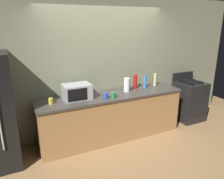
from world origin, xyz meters
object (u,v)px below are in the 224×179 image
at_px(paper_towel_roll, 127,85).
at_px(mug_yellow, 51,101).
at_px(bottle_vinegar, 155,80).
at_px(mug_blue, 106,96).
at_px(mug_green, 113,95).
at_px(stove_range, 189,101).
at_px(bottle_hot_sauce, 135,82).
at_px(microwave, 77,92).
at_px(bottle_spray_cleaner, 145,82).

height_order(paper_towel_roll, mug_yellow, paper_towel_roll).
relative_size(bottle_vinegar, mug_blue, 2.61).
bearing_deg(bottle_vinegar, mug_green, -164.54).
xyz_separation_m(stove_range, mug_yellow, (-3.14, -0.00, 0.49)).
bearing_deg(paper_towel_roll, bottle_hot_sauce, 22.53).
bearing_deg(microwave, mug_blue, -23.84).
xyz_separation_m(stove_range, bottle_hot_sauce, (-1.40, 0.15, 0.58)).
bearing_deg(mug_blue, mug_green, -5.55).
xyz_separation_m(paper_towel_roll, mug_yellow, (-1.48, -0.05, -0.09)).
bearing_deg(stove_range, microwave, 178.97).
distance_m(bottle_hot_sauce, mug_yellow, 1.75).
bearing_deg(mug_green, stove_range, 4.75).
bearing_deg(microwave, paper_towel_roll, 0.12).
relative_size(stove_range, mug_yellow, 10.88).
bearing_deg(bottle_spray_cleaner, stove_range, -4.64).
bearing_deg(mug_blue, paper_towel_roll, 20.68).
bearing_deg(bottle_vinegar, microwave, -176.73).
bearing_deg(mug_blue, bottle_hot_sauce, 21.27).
bearing_deg(mug_green, paper_towel_roll, 28.60).
bearing_deg(bottle_hot_sauce, bottle_spray_cleaner, -15.85).
xyz_separation_m(bottle_hot_sauce, bottle_vinegar, (0.50, -0.01, -0.01)).
height_order(bottle_vinegar, mug_green, bottle_vinegar).
distance_m(microwave, bottle_hot_sauce, 1.27).
relative_size(stove_range, mug_blue, 10.54).
xyz_separation_m(microwave, bottle_vinegar, (1.76, 0.10, -0.00)).
xyz_separation_m(mug_yellow, mug_blue, (0.93, -0.15, 0.00)).
bearing_deg(paper_towel_roll, mug_blue, -159.32).
xyz_separation_m(bottle_vinegar, mug_yellow, (-2.24, -0.15, -0.08)).
relative_size(microwave, bottle_hot_sauce, 1.66).
bearing_deg(mug_yellow, bottle_spray_cleaner, 2.96).
distance_m(stove_range, microwave, 2.73).
height_order(stove_range, bottle_spray_cleaner, bottle_spray_cleaner).
distance_m(paper_towel_roll, bottle_spray_cleaner, 0.46).
bearing_deg(stove_range, paper_towel_roll, 178.26).
distance_m(bottle_hot_sauce, mug_blue, 0.87).
bearing_deg(paper_towel_roll, bottle_vinegar, 7.49).
distance_m(stove_range, mug_blue, 2.26).
distance_m(paper_towel_roll, bottle_hot_sauce, 0.27).
bearing_deg(bottle_hot_sauce, microwave, -175.18).
distance_m(microwave, bottle_vinegar, 1.77).
relative_size(microwave, mug_blue, 4.68).
bearing_deg(mug_green, bottle_spray_cleaner, 17.30).
bearing_deg(bottle_spray_cleaner, bottle_vinegar, 9.95).
relative_size(microwave, bottle_spray_cleaner, 1.81).
xyz_separation_m(paper_towel_roll, mug_green, (-0.41, -0.22, -0.08)).
bearing_deg(mug_yellow, paper_towel_roll, 2.07).
xyz_separation_m(bottle_vinegar, mug_blue, (-1.30, -0.31, -0.08)).
height_order(stove_range, mug_yellow, stove_range).
relative_size(bottle_hot_sauce, mug_blue, 2.82).
bearing_deg(bottle_hot_sauce, stove_range, -6.31).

